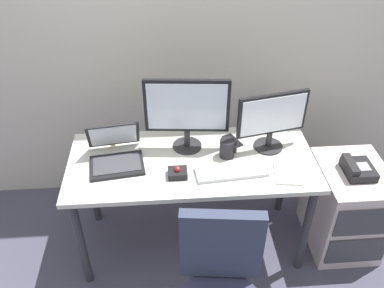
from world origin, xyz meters
name	(u,v)px	position (x,y,z in m)	size (l,w,h in m)	color
ground_plane	(192,240)	(0.00, 0.00, 0.00)	(8.00, 8.00, 0.00)	#434254
back_wall	(184,11)	(0.00, 0.67, 1.40)	(6.00, 0.10, 2.80)	beige
desk	(192,171)	(0.00, 0.00, 0.64)	(1.48, 0.65, 0.73)	beige
file_cabinet	(345,207)	(1.02, -0.05, 0.31)	(0.42, 0.53, 0.62)	beige
desk_phone	(357,169)	(1.01, -0.07, 0.66)	(0.17, 0.20, 0.09)	black
monitor_main	(187,110)	(-0.02, 0.13, 1.00)	(0.50, 0.18, 0.47)	#262628
monitor_side	(272,118)	(0.48, 0.09, 0.94)	(0.43, 0.18, 0.38)	#262628
keyboard	(231,171)	(0.22, -0.13, 0.74)	(0.42, 0.17, 0.03)	silver
laptop	(116,154)	(-0.45, 0.03, 0.78)	(0.35, 0.36, 0.22)	black
trackball_mouse	(178,173)	(-0.09, -0.14, 0.75)	(0.11, 0.09, 0.07)	black
coffee_mug	(227,148)	(0.21, 0.03, 0.79)	(0.10, 0.09, 0.12)	black
paper_notepad	(288,172)	(0.54, -0.16, 0.74)	(0.15, 0.21, 0.01)	white
cell_phone	(232,141)	(0.27, 0.17, 0.73)	(0.07, 0.14, 0.01)	black
banana	(109,136)	(-0.51, 0.25, 0.75)	(0.19, 0.04, 0.04)	yellow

